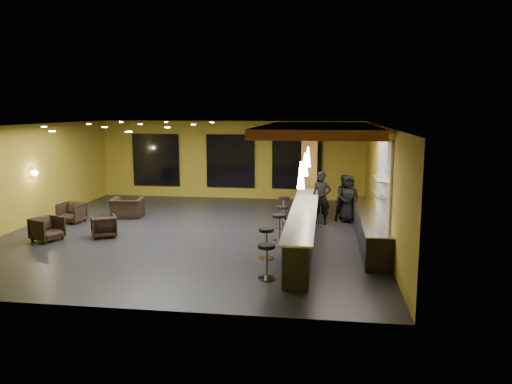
# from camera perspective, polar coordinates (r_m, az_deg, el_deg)

# --- Properties ---
(floor) EXTENTS (12.00, 13.00, 0.10)m
(floor) POSITION_cam_1_polar(r_m,az_deg,el_deg) (16.73, -7.06, -4.69)
(floor) COLOR black
(floor) RESTS_ON ground
(ceiling) EXTENTS (12.00, 13.00, 0.10)m
(ceiling) POSITION_cam_1_polar(r_m,az_deg,el_deg) (16.24, -7.32, 7.73)
(ceiling) COLOR black
(wall_back) EXTENTS (12.00, 0.10, 3.50)m
(wall_back) POSITION_cam_1_polar(r_m,az_deg,el_deg) (22.73, -2.89, 3.71)
(wall_back) COLOR #A28D24
(wall_back) RESTS_ON floor
(wall_front) EXTENTS (12.00, 0.10, 3.50)m
(wall_front) POSITION_cam_1_polar(r_m,az_deg,el_deg) (10.31, -16.71, -3.63)
(wall_front) COLOR #A28D24
(wall_front) RESTS_ON floor
(wall_left) EXTENTS (0.10, 13.00, 3.50)m
(wall_left) POSITION_cam_1_polar(r_m,az_deg,el_deg) (18.89, -25.21, 1.66)
(wall_left) COLOR #A28D24
(wall_left) RESTS_ON floor
(wall_right) EXTENTS (0.10, 13.00, 3.50)m
(wall_right) POSITION_cam_1_polar(r_m,az_deg,el_deg) (15.93, 14.33, 0.98)
(wall_right) COLOR #A28D24
(wall_right) RESTS_ON floor
(wood_soffit) EXTENTS (3.60, 8.00, 0.28)m
(wood_soffit) POSITION_cam_1_polar(r_m,az_deg,el_deg) (16.68, 7.12, 7.12)
(wood_soffit) COLOR #B45D34
(wood_soffit) RESTS_ON ceiling
(window_left) EXTENTS (2.20, 0.06, 2.40)m
(window_left) POSITION_cam_1_polar(r_m,az_deg,el_deg) (23.54, -11.35, 3.61)
(window_left) COLOR black
(window_left) RESTS_ON wall_back
(window_center) EXTENTS (2.20, 0.06, 2.40)m
(window_center) POSITION_cam_1_polar(r_m,az_deg,el_deg) (22.63, -2.94, 3.55)
(window_center) COLOR black
(window_center) RESTS_ON wall_back
(window_right) EXTENTS (2.20, 0.06, 2.40)m
(window_right) POSITION_cam_1_polar(r_m,az_deg,el_deg) (22.26, 4.68, 3.44)
(window_right) COLOR black
(window_right) RESTS_ON wall_back
(tile_backsplash) EXTENTS (0.06, 3.20, 2.40)m
(tile_backsplash) POSITION_cam_1_polar(r_m,az_deg,el_deg) (14.90, 14.44, 1.38)
(tile_backsplash) COLOR white
(tile_backsplash) RESTS_ON wall_right
(bar_counter) EXTENTS (0.60, 8.00, 1.00)m
(bar_counter) POSITION_cam_1_polar(r_m,az_deg,el_deg) (15.09, 5.44, -4.07)
(bar_counter) COLOR black
(bar_counter) RESTS_ON floor
(bar_top) EXTENTS (0.78, 8.10, 0.05)m
(bar_top) POSITION_cam_1_polar(r_m,az_deg,el_deg) (14.98, 5.47, -2.11)
(bar_top) COLOR silver
(bar_top) RESTS_ON bar_counter
(prep_counter) EXTENTS (0.70, 6.00, 0.86)m
(prep_counter) POSITION_cam_1_polar(r_m,az_deg,el_deg) (15.64, 12.87, -4.04)
(prep_counter) COLOR black
(prep_counter) RESTS_ON floor
(prep_top) EXTENTS (0.72, 6.00, 0.03)m
(prep_top) POSITION_cam_1_polar(r_m,az_deg,el_deg) (15.54, 12.93, -2.41)
(prep_top) COLOR silver
(prep_top) RESTS_ON prep_counter
(wall_shelf_lower) EXTENTS (0.30, 1.50, 0.03)m
(wall_shelf_lower) POSITION_cam_1_polar(r_m,az_deg,el_deg) (14.74, 13.92, -0.26)
(wall_shelf_lower) COLOR silver
(wall_shelf_lower) RESTS_ON wall_right
(wall_shelf_upper) EXTENTS (0.30, 1.50, 0.03)m
(wall_shelf_upper) POSITION_cam_1_polar(r_m,az_deg,el_deg) (14.68, 13.99, 1.47)
(wall_shelf_upper) COLOR silver
(wall_shelf_upper) RESTS_ON wall_right
(column) EXTENTS (0.60, 0.60, 3.50)m
(column) POSITION_cam_1_polar(r_m,az_deg,el_deg) (19.40, 6.11, 2.68)
(column) COLOR brown
(column) RESTS_ON floor
(wall_sconce) EXTENTS (0.22, 0.22, 0.22)m
(wall_sconce) POSITION_cam_1_polar(r_m,az_deg,el_deg) (19.21, -23.99, 2.00)
(wall_sconce) COLOR #FFE5B2
(wall_sconce) RESTS_ON wall_left
(pendant_0) EXTENTS (0.20, 0.20, 0.70)m
(pendant_0) POSITION_cam_1_polar(r_m,az_deg,el_deg) (12.79, 5.16, 1.93)
(pendant_0) COLOR white
(pendant_0) RESTS_ON wood_soffit
(pendant_1) EXTENTS (0.20, 0.20, 0.70)m
(pendant_1) POSITION_cam_1_polar(r_m,az_deg,el_deg) (15.27, 5.63, 3.14)
(pendant_1) COLOR white
(pendant_1) RESTS_ON wood_soffit
(pendant_2) EXTENTS (0.20, 0.20, 0.70)m
(pendant_2) POSITION_cam_1_polar(r_m,az_deg,el_deg) (17.75, 5.97, 4.01)
(pendant_2) COLOR white
(pendant_2) RESTS_ON wood_soffit
(staff_a) EXTENTS (0.72, 0.51, 1.87)m
(staff_a) POSITION_cam_1_polar(r_m,az_deg,el_deg) (17.66, 7.48, -0.68)
(staff_a) COLOR black
(staff_a) RESTS_ON floor
(staff_b) EXTENTS (1.02, 0.92, 1.70)m
(staff_b) POSITION_cam_1_polar(r_m,az_deg,el_deg) (18.20, 10.19, -0.73)
(staff_b) COLOR black
(staff_b) RESTS_ON floor
(staff_c) EXTENTS (0.84, 0.56, 1.70)m
(staff_c) POSITION_cam_1_polar(r_m,az_deg,el_deg) (18.12, 10.49, -0.77)
(staff_c) COLOR black
(staff_c) RESTS_ON floor
(armchair_a) EXTENTS (1.05, 1.04, 0.74)m
(armchair_a) POSITION_cam_1_polar(r_m,az_deg,el_deg) (16.72, -22.77, -3.90)
(armchair_a) COLOR black
(armchair_a) RESTS_ON floor
(armchair_b) EXTENTS (1.02, 1.03, 0.69)m
(armchair_b) POSITION_cam_1_polar(r_m,az_deg,el_deg) (16.59, -17.00, -3.76)
(armchair_b) COLOR black
(armchair_b) RESTS_ON floor
(armchair_c) EXTENTS (0.87, 0.89, 0.73)m
(armchair_c) POSITION_cam_1_polar(r_m,az_deg,el_deg) (19.02, -20.31, -2.21)
(armchair_c) COLOR black
(armchair_c) RESTS_ON floor
(armchair_d) EXTENTS (1.23, 1.10, 0.74)m
(armchair_d) POSITION_cam_1_polar(r_m,az_deg,el_deg) (19.30, -14.48, -1.76)
(armchair_d) COLOR black
(armchair_d) RESTS_ON floor
(bar_stool_0) EXTENTS (0.43, 0.43, 0.85)m
(bar_stool_0) POSITION_cam_1_polar(r_m,az_deg,el_deg) (11.94, 1.21, -7.44)
(bar_stool_0) COLOR silver
(bar_stool_0) RESTS_ON floor
(bar_stool_1) EXTENTS (0.43, 0.43, 0.85)m
(bar_stool_1) POSITION_cam_1_polar(r_m,az_deg,el_deg) (13.52, 1.17, -5.44)
(bar_stool_1) COLOR silver
(bar_stool_1) RESTS_ON floor
(bar_stool_2) EXTENTS (0.43, 0.43, 0.85)m
(bar_stool_2) POSITION_cam_1_polar(r_m,az_deg,el_deg) (15.25, 2.64, -3.72)
(bar_stool_2) COLOR silver
(bar_stool_2) RESTS_ON floor
(bar_stool_3) EXTENTS (0.40, 0.40, 0.79)m
(bar_stool_3) POSITION_cam_1_polar(r_m,az_deg,el_deg) (16.84, 3.00, -2.59)
(bar_stool_3) COLOR silver
(bar_stool_3) RESTS_ON floor
(bar_stool_4) EXTENTS (0.43, 0.43, 0.84)m
(bar_stool_4) POSITION_cam_1_polar(r_m,az_deg,el_deg) (18.32, 3.22, -1.52)
(bar_stool_4) COLOR silver
(bar_stool_4) RESTS_ON floor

